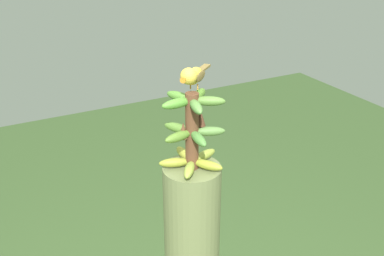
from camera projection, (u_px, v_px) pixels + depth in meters
banana_bunch at (192, 131)px, 1.65m from camera, size 0.24×0.24×0.29m
perched_bird at (192, 76)px, 1.59m from camera, size 0.16×0.19×0.09m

